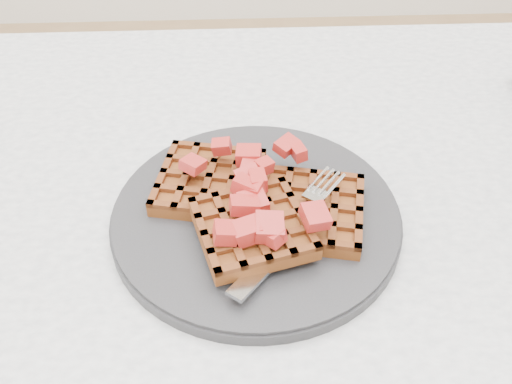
# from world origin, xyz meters

# --- Properties ---
(table) EXTENTS (1.20, 0.80, 0.75)m
(table) POSITION_xyz_m (0.00, 0.00, 0.64)
(table) COLOR silver
(table) RESTS_ON ground
(plate) EXTENTS (0.28, 0.28, 0.02)m
(plate) POSITION_xyz_m (-0.13, -0.01, 0.76)
(plate) COLOR #242427
(plate) RESTS_ON table
(waffles) EXTENTS (0.21, 0.19, 0.03)m
(waffles) POSITION_xyz_m (-0.13, -0.02, 0.78)
(waffles) COLOR brown
(waffles) RESTS_ON plate
(strawberry_pile) EXTENTS (0.15, 0.15, 0.02)m
(strawberry_pile) POSITION_xyz_m (-0.13, -0.01, 0.80)
(strawberry_pile) COLOR maroon
(strawberry_pile) RESTS_ON waffles
(fork) EXTENTS (0.13, 0.16, 0.02)m
(fork) POSITION_xyz_m (-0.09, -0.05, 0.77)
(fork) COLOR silver
(fork) RESTS_ON plate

